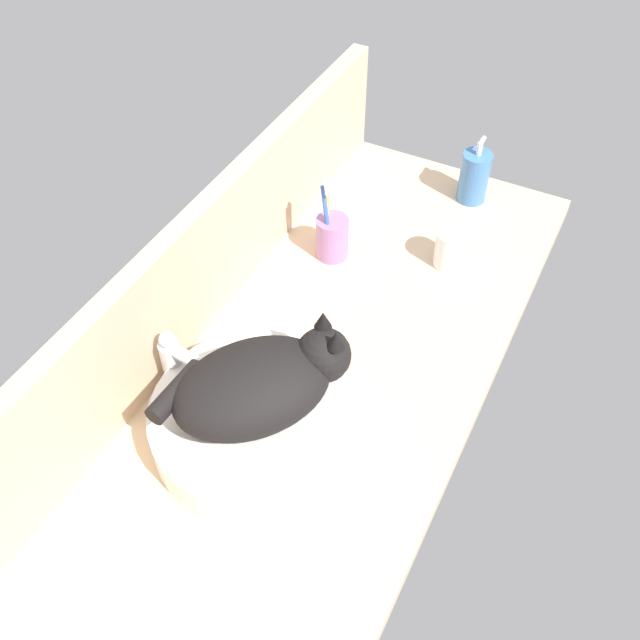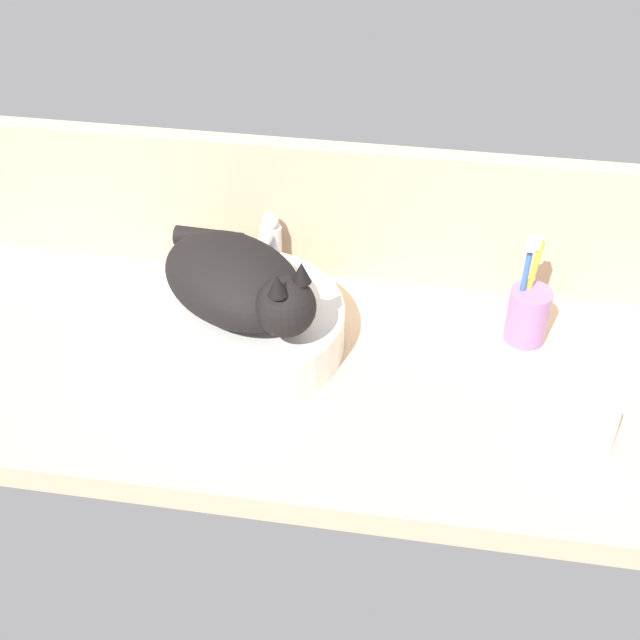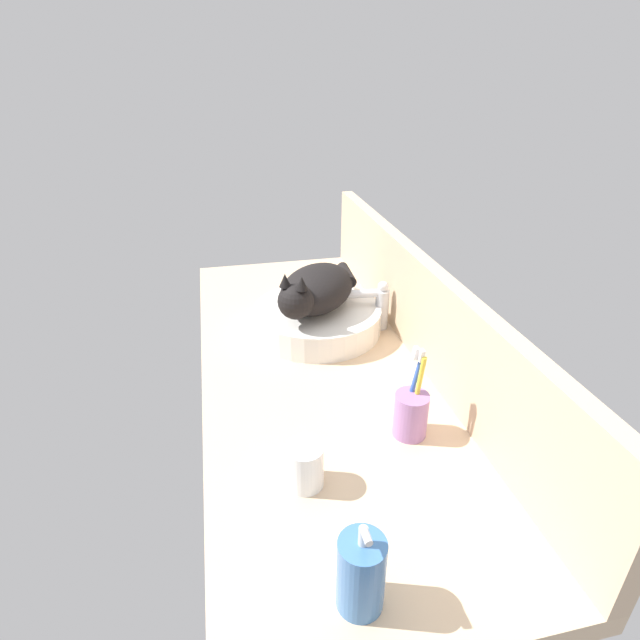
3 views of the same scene
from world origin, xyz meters
The scene contains 8 objects.
ground_plane centered at (0.00, 0.00, -2.00)cm, with size 137.83×54.44×4.00cm, color #D1B28E.
backsplash_panel centered at (0.00, 25.42, 12.10)cm, with size 137.83×3.60×24.20cm, color #CCAD8C.
sink_basin centered at (-16.01, 3.41, 3.43)cm, with size 33.75×33.75×6.85cm, color silver.
cat centered at (-14.87, 2.65, 12.61)cm, with size 30.19×28.65×14.00cm.
faucet centered at (-14.05, 19.49, 7.30)cm, with size 4.10×11.86×13.60cm.
soap_dispenser centered at (59.41, -6.96, 5.85)cm, with size 6.41×6.41×14.80cm.
toothbrush_cup centered at (28.55, 12.20, 4.94)cm, with size 6.59×6.59×18.67cm.
water_glass centered at (37.00, -10.08, 3.41)cm, with size 6.46×6.46×7.94cm.
Camera 3 is at (99.16, -21.11, 64.71)cm, focal length 28.00 mm.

